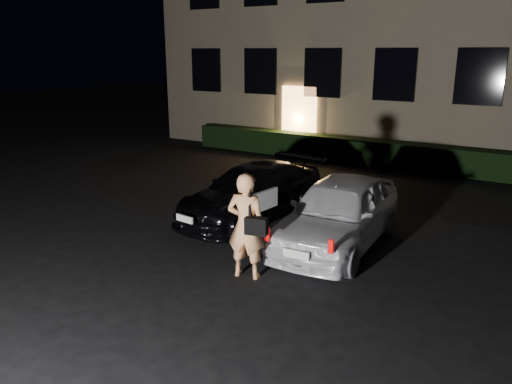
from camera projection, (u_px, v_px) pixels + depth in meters
The scene contains 5 objects.
ground at pixel (183, 285), 8.31m from camera, with size 80.00×80.00×0.00m, color black.
hedge at pixel (385, 154), 16.76m from camera, with size 15.00×0.70×0.85m, color black.
sedan at pixel (253, 192), 11.55m from camera, with size 2.17×4.38×1.22m.
hatch at pixel (339, 212), 9.84m from camera, with size 1.83×4.13×1.38m.
man at pixel (246, 226), 8.37m from camera, with size 0.82×0.57×1.84m.
Camera 1 is at (5.05, -5.78, 3.75)m, focal length 35.00 mm.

